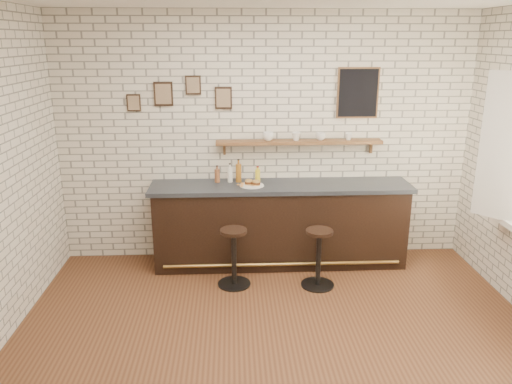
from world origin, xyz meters
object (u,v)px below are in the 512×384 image
bitters_bottle_white (230,174)px  sandwich_plate (252,185)px  condiment_bottle_yellow (258,175)px  ciabatta_sandwich (253,182)px  bar_counter (280,224)px  shelf_cup_b (296,136)px  bitters_bottle_brown (217,175)px  shelf_cup_d (349,136)px  bar_stool_right (319,256)px  bitters_bottle_amber (239,173)px  shelf_cup_c (321,136)px  bar_stool_left (234,255)px  shelf_cup_a (268,136)px

bitters_bottle_white → sandwich_plate: bearing=-35.4°
sandwich_plate → condiment_bottle_yellow: condiment_bottle_yellow is taller
ciabatta_sandwich → condiment_bottle_yellow: condiment_bottle_yellow is taller
bar_counter → condiment_bottle_yellow: bearing=153.0°
shelf_cup_b → bitters_bottle_brown: bearing=147.5°
condiment_bottle_yellow → shelf_cup_d: shelf_cup_d is taller
bitters_bottle_brown → bitters_bottle_white: bearing=0.0°
condiment_bottle_yellow → shelf_cup_d: bearing=3.4°
shelf_cup_d → ciabatta_sandwich: bearing=-169.7°
bitters_bottle_white → bar_stool_right: 1.45m
ciabatta_sandwich → bitters_bottle_amber: size_ratio=0.70×
bar_counter → bitters_bottle_white: (-0.60, 0.14, 0.60)m
sandwich_plate → shelf_cup_d: 1.31m
bitters_bottle_white → shelf_cup_d: (1.43, 0.06, 0.44)m
bar_counter → shelf_cup_d: 1.34m
bar_stool_right → shelf_cup_d: bearing=61.1°
bitters_bottle_white → bitters_bottle_amber: (0.10, 0.00, 0.02)m
bitters_bottle_amber → shelf_cup_d: (1.33, 0.06, 0.42)m
bar_stool_right → bitters_bottle_white: bearing=141.5°
shelf_cup_c → shelf_cup_d: 0.34m
bar_counter → bar_stool_right: size_ratio=4.62×
ciabatta_sandwich → condiment_bottle_yellow: bearing=68.7°
shelf_cup_b → shelf_cup_c: shelf_cup_b is taller
condiment_bottle_yellow → sandwich_plate: bearing=-113.6°
bitters_bottle_white → bitters_bottle_brown: bearing=-180.0°
bar_counter → ciabatta_sandwich: 0.64m
bar_stool_right → shelf_cup_d: shelf_cup_d is taller
bitters_bottle_amber → condiment_bottle_yellow: 0.23m
sandwich_plate → ciabatta_sandwich: (0.01, 0.00, 0.04)m
sandwich_plate → bar_stool_right: 1.14m
bar_counter → shelf_cup_b: shelf_cup_b is taller
bitters_bottle_white → condiment_bottle_yellow: 0.33m
bitters_bottle_brown → bar_stool_left: bitters_bottle_brown is taller
bar_stool_left → shelf_cup_d: (1.40, 0.77, 1.18)m
bar_stool_right → bitters_bottle_brown: bearing=145.5°
bar_stool_left → shelf_cup_b: size_ratio=6.29×
bitters_bottle_brown → bitters_bottle_white: (0.15, 0.00, 0.01)m
bitters_bottle_brown → shelf_cup_a: size_ratio=1.57×
condiment_bottle_yellow → shelf_cup_c: (0.76, 0.06, 0.45)m
bitters_bottle_amber → sandwich_plate: bearing=-50.0°
bitters_bottle_amber → bar_stool_right: 1.39m
shelf_cup_b → shelf_cup_c: size_ratio=0.92×
bitters_bottle_brown → shelf_cup_b: shelf_cup_b is taller
bitters_bottle_white → shelf_cup_a: bearing=8.0°
bar_counter → shelf_cup_d: shelf_cup_d is taller
bitters_bottle_brown → bitters_bottle_white: 0.15m
shelf_cup_b → shelf_cup_c: (0.30, 0.00, -0.00)m
condiment_bottle_yellow → bar_stool_right: (0.64, -0.77, -0.73)m
sandwich_plate → shelf_cup_a: (0.21, 0.25, 0.54)m
condiment_bottle_yellow → shelf_cup_c: bearing=4.9°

